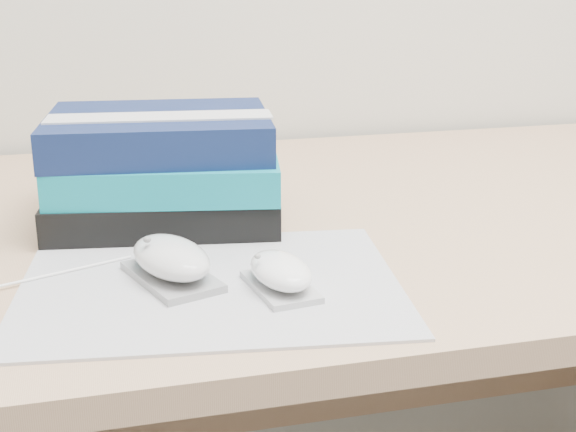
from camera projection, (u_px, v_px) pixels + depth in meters
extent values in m
cube|color=tan|center=(317.00, 219.00, 1.03)|extent=(1.60, 0.80, 0.03)
cube|color=tan|center=(258.00, 344.00, 1.49)|extent=(1.52, 0.03, 0.35)
cube|color=#93939B|center=(210.00, 285.00, 0.78)|extent=(0.40, 0.33, 0.00)
cube|color=gray|center=(172.00, 277.00, 0.79)|extent=(0.10, 0.13, 0.01)
ellipsoid|color=silver|center=(171.00, 257.00, 0.78)|extent=(0.10, 0.13, 0.03)
ellipsoid|color=gray|center=(147.00, 240.00, 0.77)|extent=(0.01, 0.01, 0.01)
cube|color=#A9A9AB|center=(280.00, 287.00, 0.76)|extent=(0.06, 0.10, 0.01)
ellipsoid|color=white|center=(280.00, 270.00, 0.76)|extent=(0.06, 0.10, 0.03)
ellipsoid|color=#969698|center=(258.00, 256.00, 0.75)|extent=(0.01, 0.01, 0.01)
cylinder|color=white|center=(23.00, 281.00, 0.78)|extent=(0.21, 0.09, 0.00)
cube|color=black|center=(165.00, 202.00, 0.97)|extent=(0.29, 0.25, 0.04)
cube|color=#0D8293|center=(168.00, 169.00, 0.96)|extent=(0.29, 0.25, 0.04)
cube|color=#0F1E48|center=(159.00, 133.00, 0.95)|extent=(0.28, 0.23, 0.05)
cube|color=silver|center=(160.00, 117.00, 0.92)|extent=(0.26, 0.08, 0.00)
cube|color=black|center=(127.00, 179.00, 1.02)|extent=(0.14, 0.12, 0.07)
cylinder|color=black|center=(126.00, 152.00, 1.01)|extent=(0.14, 0.12, 0.09)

